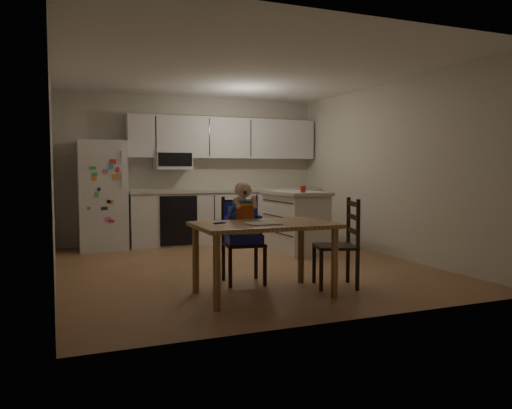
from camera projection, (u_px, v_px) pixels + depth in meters
The scene contains 10 objects.
room at pixel (230, 170), 6.81m from camera, with size 4.52×5.01×2.51m.
refrigerator at pixel (102, 195), 7.81m from camera, with size 0.72×0.70×1.70m, color silver.
kitchen_run at pixel (225, 191), 8.66m from camera, with size 3.37×0.62×2.15m.
kitchen_island at pixel (295, 221), 7.68m from camera, with size 0.65×1.25×0.92m.
red_cup at pixel (303, 189), 7.26m from camera, with size 0.08×0.08×0.09m, color red.
dining_table at pixel (264, 233), 4.94m from camera, with size 1.35×0.87×0.73m.
napkin at pixel (263, 224), 4.82m from camera, with size 0.31×0.27×0.01m, color #A9A9AE.
toddler_spoon at pixel (219, 223), 4.86m from camera, with size 0.02×0.02×0.12m, color #222ACE.
chair_booster at pixel (243, 222), 5.51m from camera, with size 0.47×0.47×1.12m.
chair_side at pixel (344, 237), 5.32m from camera, with size 0.53×0.53×0.95m.
Camera 1 is at (-2.23, -5.99, 1.25)m, focal length 35.00 mm.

